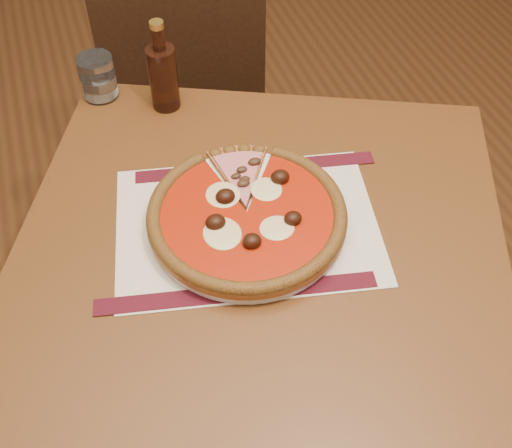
{
  "coord_description": "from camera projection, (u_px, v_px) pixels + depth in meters",
  "views": [
    {
      "loc": [
        -1.22,
        -0.18,
        1.56
      ],
      "look_at": [
        -1.0,
        0.46,
        0.78
      ],
      "focal_mm": 45.0,
      "sensor_mm": 36.0,
      "label": 1
    }
  ],
  "objects": [
    {
      "name": "table",
      "position": [
        260.0,
        282.0,
        1.12
      ],
      "size": [
        1.06,
        1.06,
        0.75
      ],
      "rotation": [
        0.0,
        0.0,
        -0.43
      ],
      "color": "brown",
      "rests_on": "ground"
    },
    {
      "name": "water_glass",
      "position": [
        98.0,
        77.0,
        1.27
      ],
      "size": [
        0.07,
        0.07,
        0.09
      ],
      "primitive_type": "cylinder",
      "rotation": [
        0.0,
        0.0,
        0.05
      ],
      "color": "white",
      "rests_on": "table"
    },
    {
      "name": "pizza",
      "position": [
        247.0,
        213.0,
        1.05
      ],
      "size": [
        0.33,
        0.33,
        0.04
      ],
      "color": "#AF5C2A",
      "rests_on": "plate"
    },
    {
      "name": "chair_far",
      "position": [
        191.0,
        99.0,
        1.74
      ],
      "size": [
        0.5,
        0.5,
        0.83
      ],
      "rotation": [
        0.0,
        0.0,
        2.83
      ],
      "color": "black",
      "rests_on": "ground"
    },
    {
      "name": "ham_slice",
      "position": [
        248.0,
        174.0,
        1.11
      ],
      "size": [
        0.11,
        0.15,
        0.02
      ],
      "rotation": [
        0.0,
        0.0,
        1.37
      ],
      "color": "#AF5C2A",
      "rests_on": "plate"
    },
    {
      "name": "placemat",
      "position": [
        247.0,
        225.0,
        1.07
      ],
      "size": [
        0.49,
        0.39,
        0.0
      ],
      "primitive_type": "cube",
      "rotation": [
        0.0,
        0.0,
        -0.2
      ],
      "color": "beige",
      "rests_on": "table"
    },
    {
      "name": "plate",
      "position": [
        247.0,
        221.0,
        1.06
      ],
      "size": [
        0.32,
        0.32,
        0.02
      ],
      "primitive_type": "cylinder",
      "color": "white",
      "rests_on": "placemat"
    },
    {
      "name": "bottle",
      "position": [
        163.0,
        75.0,
        1.23
      ],
      "size": [
        0.06,
        0.06,
        0.19
      ],
      "color": "#37170D",
      "rests_on": "table"
    }
  ]
}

